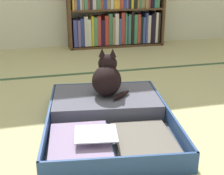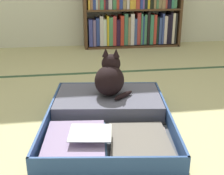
% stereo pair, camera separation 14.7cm
% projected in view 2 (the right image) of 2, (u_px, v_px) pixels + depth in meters
% --- Properties ---
extents(ground_plane, '(10.00, 10.00, 0.00)m').
position_uv_depth(ground_plane, '(117.00, 148.00, 1.51)').
color(ground_plane, tan).
extents(tatami_border, '(4.80, 0.05, 0.00)m').
position_uv_depth(tatami_border, '(94.00, 73.00, 2.67)').
color(tatami_border, '#345135').
rests_on(tatami_border, ground_plane).
extents(bookshelf, '(1.16, 0.23, 0.89)m').
position_uv_depth(bookshelf, '(132.00, 11.00, 3.54)').
color(bookshelf, '#4F3521').
rests_on(bookshelf, ground_plane).
extents(open_suitcase, '(0.81, 1.02, 0.11)m').
position_uv_depth(open_suitcase, '(107.00, 114.00, 1.77)').
color(open_suitcase, navy).
rests_on(open_suitcase, ground_plane).
extents(black_cat, '(0.28, 0.28, 0.29)m').
position_uv_depth(black_cat, '(110.00, 78.00, 1.87)').
color(black_cat, black).
rests_on(black_cat, open_suitcase).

